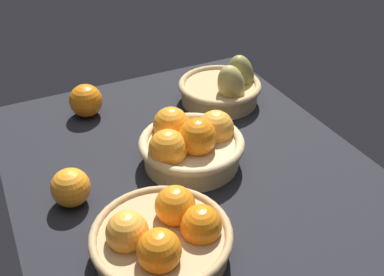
# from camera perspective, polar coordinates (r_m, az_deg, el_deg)

# --- Properties ---
(market_tray) EXTENTS (0.84, 0.72, 0.03)m
(market_tray) POSITION_cam_1_polar(r_m,az_deg,el_deg) (0.98, -0.62, -3.87)
(market_tray) COLOR black
(market_tray) RESTS_ON ground
(basket_near_right) EXTENTS (0.23, 0.23, 0.10)m
(basket_near_right) POSITION_cam_1_polar(r_m,az_deg,el_deg) (0.76, -3.64, -12.18)
(basket_near_right) COLOR tan
(basket_near_right) RESTS_ON market_tray
(basket_center) EXTENTS (0.22, 0.22, 0.12)m
(basket_center) POSITION_cam_1_polar(r_m,az_deg,el_deg) (0.95, -0.21, -0.71)
(basket_center) COLOR tan
(basket_center) RESTS_ON market_tray
(basket_far_left_pears) EXTENTS (0.21, 0.21, 0.13)m
(basket_far_left_pears) POSITION_cam_1_polar(r_m,az_deg,el_deg) (1.17, 4.01, 6.25)
(basket_far_left_pears) COLOR tan
(basket_far_left_pears) RESTS_ON market_tray
(loose_orange_front_gap) EXTENTS (0.07, 0.07, 0.07)m
(loose_orange_front_gap) POSITION_cam_1_polar(r_m,az_deg,el_deg) (0.88, -14.87, -5.97)
(loose_orange_front_gap) COLOR orange
(loose_orange_front_gap) RESTS_ON market_tray
(loose_orange_side_gap) EXTENTS (0.08, 0.08, 0.08)m
(loose_orange_side_gap) POSITION_cam_1_polar(r_m,az_deg,el_deg) (1.14, -13.08, 4.56)
(loose_orange_side_gap) COLOR orange
(loose_orange_side_gap) RESTS_ON market_tray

